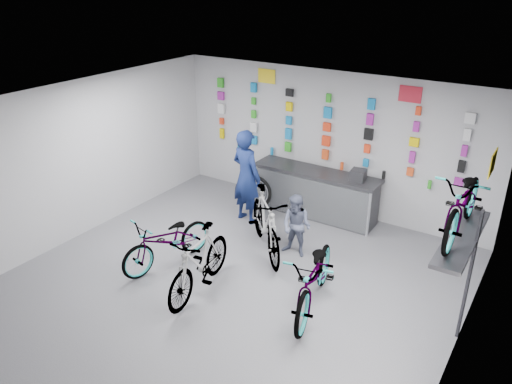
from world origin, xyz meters
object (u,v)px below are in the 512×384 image
Objects in this scene: bike_service at (266,223)px; customer at (296,226)px; counter at (315,194)px; bike_right at (315,277)px; bike_center at (199,262)px; bike_left at (168,241)px; clerk at (246,176)px.

customer is (0.52, 0.21, -0.01)m from bike_service.
bike_right is (1.44, -2.87, 0.05)m from counter.
counter is 2.28× the size of customer.
bike_service reaches higher than bike_center.
bike_left is at bearing -111.98° from counter.
bike_service is 1.02× the size of clerk.
bike_center reaches higher than counter.
clerk is 1.66× the size of customer.
bike_left is 2.26m from clerk.
bike_right is 3.19m from clerk.
clerk is at bearing 97.36° from bike_left.
customer reaches higher than bike_right.
bike_center is 1.86m from bike_right.
clerk is (-1.01, 0.88, 0.38)m from bike_service.
customer reaches higher than bike_center.
clerk reaches higher than counter.
bike_center is at bearing 119.97° from clerk.
clerk is at bearing 130.03° from bike_right.
bike_center is 2.00m from customer.
bike_service is (-0.07, -1.86, 0.12)m from counter.
clerk reaches higher than bike_left.
bike_left is 1.03m from bike_center.
bike_left is 1.55× the size of customer.
bike_left is 0.89× the size of bike_right.
bike_right is at bearing -50.22° from customer.
counter is 1.54m from clerk.
bike_left is at bearing 97.68° from clerk.
clerk is (-1.08, -0.98, 0.49)m from counter.
customer is (-1.00, 1.22, 0.05)m from bike_right.
bike_service is at bearing 73.96° from bike_center.
bike_service is at bearing -92.23° from counter.
bike_service is (-1.52, 1.01, 0.06)m from bike_right.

